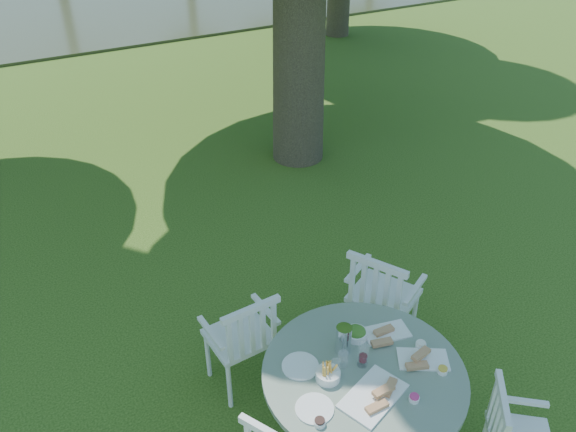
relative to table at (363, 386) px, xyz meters
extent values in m
plane|color=#1F3C0C|center=(0.41, 1.51, -0.58)|extent=(140.00, 140.00, 0.00)
cylinder|color=black|center=(0.00, 0.00, -0.22)|extent=(0.12, 0.12, 0.64)
cylinder|color=slate|center=(0.00, 0.00, 0.12)|extent=(1.36, 1.36, 0.04)
cylinder|color=silver|center=(1.03, 0.61, -0.33)|extent=(0.04, 0.04, 0.49)
cylinder|color=silver|center=(0.83, 1.00, -0.33)|extent=(0.04, 0.04, 0.49)
cylinder|color=silver|center=(0.68, 0.43, -0.33)|extent=(0.04, 0.04, 0.49)
cylinder|color=silver|center=(0.48, 0.82, -0.33)|extent=(0.04, 0.04, 0.49)
cube|color=silver|center=(0.75, 0.72, -0.06)|extent=(0.64, 0.66, 0.04)
cube|color=silver|center=(0.56, 0.62, 0.17)|extent=(0.27, 0.47, 0.51)
cylinder|color=silver|center=(-0.28, 1.11, -0.35)|extent=(0.04, 0.04, 0.46)
cylinder|color=silver|center=(-0.69, 1.10, -0.35)|extent=(0.04, 0.04, 0.46)
cylinder|color=silver|center=(-0.26, 0.75, -0.35)|extent=(0.04, 0.04, 0.46)
cylinder|color=silver|center=(-0.67, 0.73, -0.35)|extent=(0.04, 0.04, 0.46)
cube|color=silver|center=(-0.48, 0.92, -0.10)|extent=(0.49, 0.45, 0.04)
cube|color=silver|center=(-0.47, 0.72, 0.12)|extent=(0.47, 0.06, 0.47)
cube|color=silver|center=(0.53, -0.67, 0.06)|extent=(0.30, 0.35, 0.43)
cube|color=white|center=(-0.08, -0.20, 0.15)|extent=(0.50, 0.39, 0.02)
cube|color=white|center=(0.40, -0.12, 0.15)|extent=(0.39, 0.35, 0.01)
cube|color=white|center=(0.35, 0.21, 0.15)|extent=(0.36, 0.25, 0.01)
cylinder|color=white|center=(-0.45, -0.09, 0.15)|extent=(0.24, 0.24, 0.01)
cylinder|color=white|center=(-0.35, 0.25, 0.15)|extent=(0.25, 0.25, 0.01)
cylinder|color=white|center=(-0.24, 0.07, 0.17)|extent=(0.16, 0.16, 0.06)
cylinder|color=white|center=(0.14, 0.28, 0.17)|extent=(0.16, 0.16, 0.05)
cylinder|color=silver|center=(-0.02, 0.22, 0.25)|extent=(0.11, 0.11, 0.22)
cylinder|color=white|center=(0.02, 0.05, 0.24)|extent=(0.07, 0.07, 0.19)
cylinder|color=white|center=(-0.09, 0.11, 0.20)|extent=(0.07, 0.07, 0.12)
cylinder|color=white|center=(-0.18, 0.08, 0.20)|extent=(0.07, 0.07, 0.12)
cylinder|color=white|center=(0.13, -0.35, 0.16)|extent=(0.07, 0.07, 0.03)
cylinder|color=white|center=(0.44, -0.27, 0.16)|extent=(0.07, 0.07, 0.03)
cylinder|color=white|center=(0.47, -0.02, 0.16)|extent=(0.07, 0.07, 0.03)
cylinder|color=white|center=(-0.48, -0.20, 0.16)|extent=(0.07, 0.07, 0.03)
camera|label=1|loc=(-1.72, -1.96, 3.01)|focal=35.00mm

